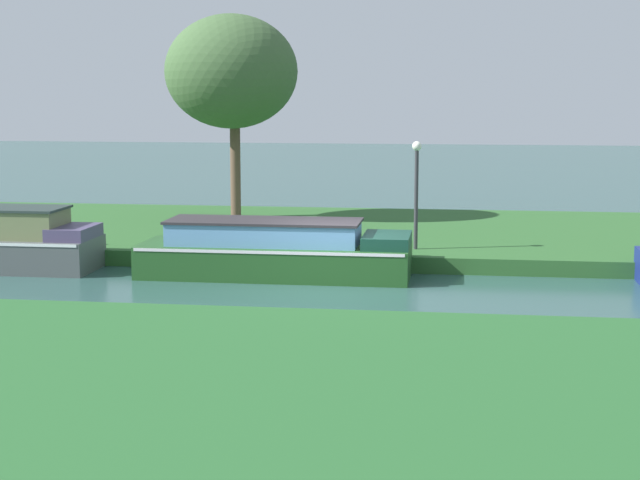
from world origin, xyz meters
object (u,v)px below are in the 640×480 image
forest_narrowboat (276,251)px  mooring_post_near (76,234)px  willow_tree_left (231,72)px  lamp_post (416,181)px

forest_narrowboat → mooring_post_near: size_ratio=10.76×
forest_narrowboat → willow_tree_left: (-2.75, 7.41, 4.33)m
lamp_post → mooring_post_near: size_ratio=4.58×
forest_narrowboat → lamp_post: bearing=33.4°
mooring_post_near → lamp_post: bearing=3.9°
forest_narrowboat → lamp_post: size_ratio=2.35×
forest_narrowboat → lamp_post: 4.14m
lamp_post → mooring_post_near: lamp_post is taller
forest_narrowboat → mooring_post_near: 5.76m
willow_tree_left → lamp_post: willow_tree_left is taller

